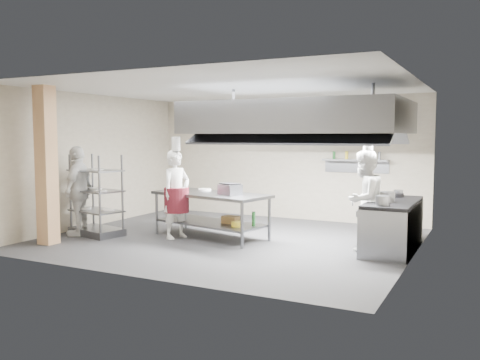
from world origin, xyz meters
The scene contains 23 objects.
floor centered at (0.00, 0.00, 0.00)m, with size 7.00×7.00×0.00m, color #2A2A2C.
ceiling centered at (0.00, 0.00, 3.00)m, with size 7.00×7.00×0.00m, color silver.
wall_back centered at (0.00, 3.00, 1.50)m, with size 7.00×7.00×0.00m, color #A0947F.
wall_left centered at (-3.50, 0.00, 1.50)m, with size 6.00×6.00×0.00m, color #A0947F.
wall_right centered at (3.50, 0.00, 1.50)m, with size 6.00×6.00×0.00m, color #A0947F.
column centered at (-2.90, -1.90, 1.50)m, with size 0.30×0.30×3.00m, color #E0A873.
exhaust_hood centered at (1.30, 0.40, 2.40)m, with size 4.00×2.50×0.60m, color slate.
hood_strip_a centered at (0.40, 0.40, 2.08)m, with size 1.60×0.12×0.04m, color white.
hood_strip_b centered at (2.20, 0.40, 2.08)m, with size 1.60×0.12×0.04m, color white.
wall_shelf centered at (1.80, 2.84, 1.50)m, with size 1.50×0.28×0.04m, color slate.
island centered at (-0.43, 0.03, 0.46)m, with size 2.45×1.02×0.91m, color gray, non-canonical shape.
island_worktop centered at (-0.43, 0.03, 0.88)m, with size 2.45×1.02×0.06m, color slate.
island_undershelf centered at (-0.43, 0.03, 0.30)m, with size 2.25×0.92×0.04m, color slate.
pass_rack centered at (-2.67, -0.83, 0.84)m, with size 1.12×0.65×1.68m, color gray, non-canonical shape.
cooking_range centered at (3.08, 0.50, 0.42)m, with size 0.80×2.00×0.84m, color slate.
range_top centered at (3.08, 0.50, 0.87)m, with size 0.78×1.96×0.06m, color black.
chef_head centered at (-1.01, -0.34, 0.89)m, with size 0.65×0.42×1.77m, color silver.
chef_line centered at (2.60, 0.32, 0.90)m, with size 0.88×0.69×1.81m, color silver.
chef_plating centered at (-3.00, -0.98, 0.93)m, with size 1.09×0.45×1.85m, color white.
griddle centered at (0.06, -0.06, 1.01)m, with size 0.41×0.32×0.20m, color slate.
wicker_basket centered at (0.02, 0.05, 0.39)m, with size 0.33×0.23×0.15m, color olive.
stockpot centered at (3.02, 0.28, 0.99)m, with size 0.26×0.26×0.18m, color gray.
plate_stack centered at (-2.67, -0.83, 0.54)m, with size 0.28×0.28×0.05m, color white.
Camera 1 is at (4.68, -8.82, 2.06)m, focal length 38.00 mm.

